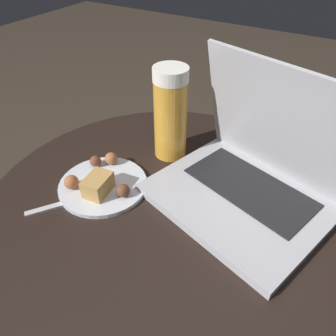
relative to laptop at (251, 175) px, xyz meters
name	(u,v)px	position (x,y,z in m)	size (l,w,h in m)	color
ground_plane	(169,324)	(-0.12, -0.10, -0.55)	(6.00, 6.00, 0.00)	#382D23
table	(170,242)	(-0.12, -0.10, -0.17)	(0.75, 0.75, 0.50)	#515156
laptop	(251,175)	(0.00, 0.00, 0.00)	(0.39, 0.34, 0.27)	#B2B2B7
beer_glass	(170,114)	(-0.21, 0.05, 0.05)	(0.08, 0.08, 0.21)	gold
snack_plate	(101,183)	(-0.27, -0.13, -0.04)	(0.18, 0.18, 0.05)	silver
fork	(85,198)	(-0.28, -0.18, -0.05)	(0.13, 0.17, 0.01)	silver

